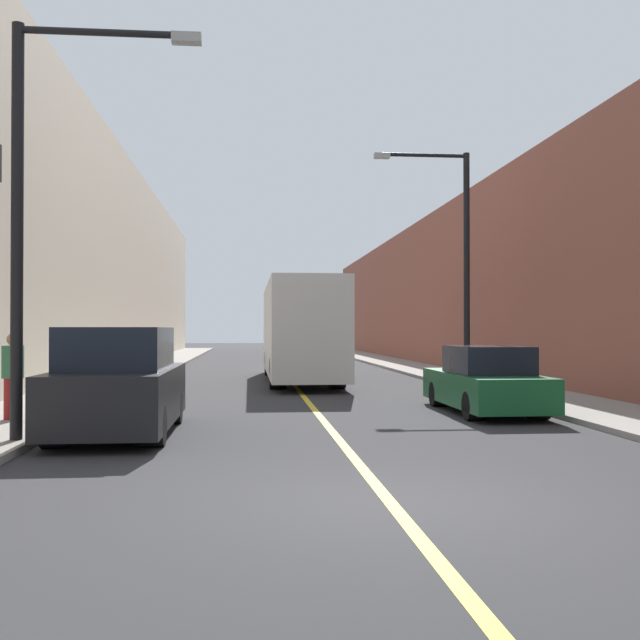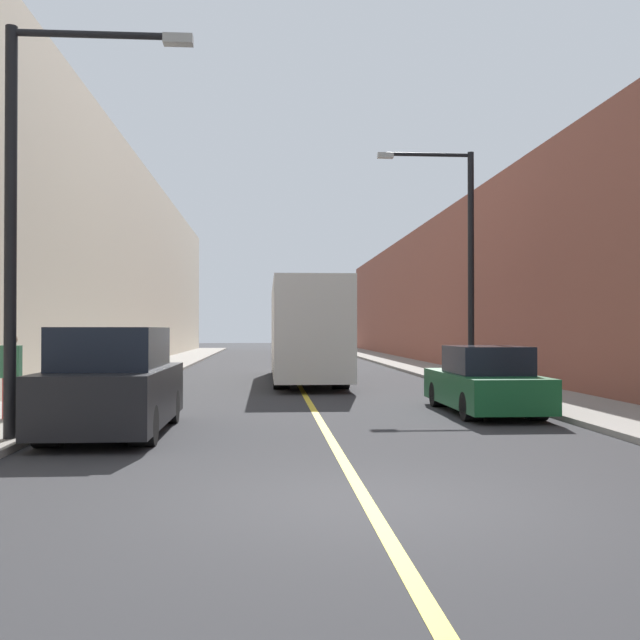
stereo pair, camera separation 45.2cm
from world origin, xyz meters
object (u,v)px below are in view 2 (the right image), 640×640
object	(u,v)px
street_lamp_right	(462,250)
pedestrian	(11,375)
bus	(305,330)
street_lamp_left	(31,197)
parked_suv_left	(114,385)
car_right_near	(485,383)

from	to	relation	value
street_lamp_right	pedestrian	distance (m)	14.22
bus	street_lamp_left	bearing A→B (deg)	-109.55
parked_suv_left	street_lamp_left	size ratio (longest dim) A/B	0.71
car_right_near	pedestrian	world-z (taller)	pedestrian
bus	street_lamp_left	world-z (taller)	street_lamp_left
parked_suv_left	street_lamp_left	bearing A→B (deg)	-132.04
parked_suv_left	car_right_near	bearing A→B (deg)	20.41
street_lamp_right	parked_suv_left	bearing A→B (deg)	-133.75
parked_suv_left	bus	bearing A→B (deg)	72.99
pedestrian	car_right_near	bearing A→B (deg)	7.40
pedestrian	street_lamp_left	bearing A→B (deg)	-66.34
car_right_near	street_lamp_right	world-z (taller)	street_lamp_right
parked_suv_left	street_lamp_left	world-z (taller)	street_lamp_left
car_right_near	street_lamp_left	xyz separation A→B (m)	(-8.94, -4.16, 3.44)
street_lamp_left	pedestrian	xyz separation A→B (m)	(-1.24, 2.83, -3.13)
street_lamp_right	pedestrian	world-z (taller)	street_lamp_right
car_right_near	parked_suv_left	bearing A→B (deg)	-159.59
bus	pedestrian	world-z (taller)	bus
street_lamp_right	pedestrian	xyz separation A→B (m)	(-11.37, -7.82, -3.44)
street_lamp_left	pedestrian	bearing A→B (deg)	113.66
bus	car_right_near	bearing A→B (deg)	-71.98
parked_suv_left	car_right_near	distance (m)	8.33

